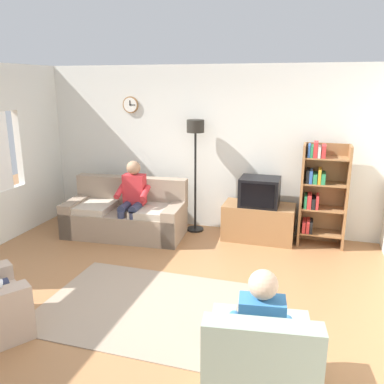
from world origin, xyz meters
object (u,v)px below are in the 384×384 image
at_px(couch, 126,216).
at_px(floor_lamp, 195,145).
at_px(person_in_right_armchair, 261,327).
at_px(tv, 260,192).
at_px(person_on_couch, 132,196).
at_px(armchair_near_bookshelf, 259,370).
at_px(tv_stand, 258,222).
at_px(bookshelf, 320,192).

relative_size(couch, floor_lamp, 1.06).
relative_size(couch, person_in_right_armchair, 1.75).
distance_m(tv, person_on_couch, 1.99).
relative_size(armchair_near_bookshelf, person_on_couch, 0.79).
relative_size(tv, person_on_couch, 0.48).
distance_m(couch, tv_stand, 2.14).
relative_size(armchair_near_bookshelf, person_in_right_armchair, 0.88).
distance_m(tv, person_in_right_armchair, 3.35).
distance_m(tv_stand, tv, 0.51).
relative_size(couch, bookshelf, 1.24).
bearing_deg(floor_lamp, tv, -6.57).
xyz_separation_m(floor_lamp, armchair_near_bookshelf, (1.55, -3.53, -1.16)).
bearing_deg(person_in_right_armchair, armchair_near_bookshelf, -82.08).
height_order(couch, person_in_right_armchair, person_in_right_armchair).
bearing_deg(couch, tv_stand, 11.04).
xyz_separation_m(tv_stand, person_in_right_armchair, (0.46, -3.34, 0.32)).
xyz_separation_m(couch, bookshelf, (2.99, 0.48, 0.52)).
height_order(tv_stand, floor_lamp, floor_lamp).
bearing_deg(person_in_right_armchair, tv_stand, 97.92).
bearing_deg(person_in_right_armchair, bookshelf, 82.87).
bearing_deg(tv_stand, person_on_couch, -164.84).
xyz_separation_m(tv_stand, tv, (0.00, -0.02, 0.50)).
height_order(tv_stand, bookshelf, bookshelf).
xyz_separation_m(tv, person_on_couch, (-1.92, -0.50, -0.09)).
bearing_deg(person_on_couch, tv, 14.48).
height_order(floor_lamp, armchair_near_bookshelf, floor_lamp).
relative_size(tv_stand, bookshelf, 0.69).
bearing_deg(floor_lamp, tv_stand, -5.28).
bearing_deg(person_in_right_armchair, tv, 97.98).
bearing_deg(floor_lamp, bookshelf, -0.83).
distance_m(tv, armchair_near_bookshelf, 3.47).
relative_size(bookshelf, floor_lamp, 0.86).
height_order(floor_lamp, person_on_couch, floor_lamp).
bearing_deg(tv_stand, bookshelf, 4.53).
bearing_deg(floor_lamp, couch, -153.72).
distance_m(couch, bookshelf, 3.08).
bearing_deg(tv, bookshelf, 6.08).
bearing_deg(bookshelf, tv_stand, -175.47).
distance_m(bookshelf, floor_lamp, 2.06).
xyz_separation_m(floor_lamp, person_in_right_armchair, (1.54, -3.44, -0.85)).
bearing_deg(person_on_couch, floor_lamp, 36.14).
distance_m(person_on_couch, person_in_right_armchair, 3.69).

